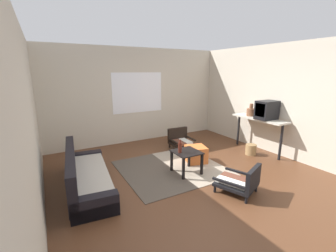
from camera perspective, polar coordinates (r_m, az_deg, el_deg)
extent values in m
plane|color=#56331E|center=(4.51, 7.76, -13.59)|extent=(7.80, 7.80, 0.00)
cube|color=beige|center=(6.73, -7.78, 7.60)|extent=(5.60, 0.12, 2.70)
cube|color=white|center=(6.66, -7.60, 8.32)|extent=(1.51, 0.01, 1.14)
cube|color=beige|center=(6.22, 26.56, 5.77)|extent=(0.12, 6.60, 2.70)
cube|color=beige|center=(3.55, -31.94, 0.07)|extent=(0.12, 6.60, 2.70)
cube|color=#4C4238|center=(4.77, -4.72, -11.82)|extent=(1.05, 1.97, 0.01)
cube|color=gray|center=(5.25, 5.91, -9.37)|extent=(1.05, 1.97, 0.01)
cube|color=black|center=(4.46, -19.12, -13.10)|extent=(0.89, 2.15, 0.21)
cube|color=#B2A899|center=(4.39, -18.88, -11.26)|extent=(0.77, 1.97, 0.10)
cube|color=black|center=(4.33, -23.15, -9.84)|extent=(0.36, 2.10, 0.61)
cube|color=black|center=(5.31, -20.03, -7.96)|extent=(0.69, 0.25, 0.34)
cube|color=black|center=(3.59, -17.89, -18.80)|extent=(0.69, 0.25, 0.34)
cube|color=black|center=(4.63, 4.71, -6.53)|extent=(0.52, 0.53, 0.02)
cube|color=black|center=(4.79, 0.92, -8.79)|extent=(0.04, 0.04, 0.45)
cube|color=black|center=(5.01, 5.32, -7.81)|extent=(0.04, 0.04, 0.45)
cube|color=black|center=(4.43, 3.91, -10.74)|extent=(0.04, 0.04, 0.45)
cube|color=black|center=(4.67, 8.50, -9.55)|extent=(0.04, 0.04, 0.45)
cylinder|color=black|center=(6.11, 6.58, -5.42)|extent=(0.04, 0.04, 0.12)
cylinder|color=black|center=(5.86, 2.43, -6.19)|extent=(0.04, 0.04, 0.12)
cylinder|color=black|center=(6.47, 4.38, -4.26)|extent=(0.04, 0.04, 0.12)
cylinder|color=black|center=(6.23, 0.39, -4.93)|extent=(0.04, 0.04, 0.12)
cube|color=black|center=(6.14, 3.47, -4.43)|extent=(0.61, 0.55, 0.05)
cube|color=silver|center=(6.15, 4.39, -3.85)|extent=(0.21, 0.48, 0.06)
cube|color=brown|center=(6.05, 2.73, -4.13)|extent=(0.21, 0.48, 0.06)
cube|color=black|center=(6.27, 2.41, -2.04)|extent=(0.59, 0.09, 0.36)
cube|color=black|center=(6.24, 5.65, -3.05)|extent=(0.06, 0.53, 0.04)
cube|color=black|center=(5.97, 1.22, -3.76)|extent=(0.06, 0.53, 0.04)
cylinder|color=black|center=(4.16, 11.73, -15.25)|extent=(0.04, 0.04, 0.12)
cylinder|color=black|center=(4.55, 14.52, -12.79)|extent=(0.04, 0.04, 0.12)
cylinder|color=black|center=(3.99, 19.11, -17.17)|extent=(0.04, 0.04, 0.12)
cylinder|color=black|center=(4.39, 21.29, -14.36)|extent=(0.04, 0.04, 0.12)
cube|color=black|center=(4.22, 16.73, -13.82)|extent=(0.75, 0.79, 0.05)
cube|color=silver|center=(4.12, 15.99, -13.61)|extent=(0.39, 0.60, 0.06)
cube|color=brown|center=(4.29, 17.03, -12.58)|extent=(0.39, 0.60, 0.06)
cube|color=black|center=(4.05, 20.74, -12.18)|extent=(0.54, 0.27, 0.35)
cube|color=black|center=(3.96, 15.40, -13.82)|extent=(0.28, 0.60, 0.04)
cube|color=black|center=(4.39, 18.12, -11.14)|extent=(0.28, 0.60, 0.04)
cube|color=#D1662D|center=(5.29, 7.05, -7.10)|extent=(0.53, 0.53, 0.37)
cube|color=beige|center=(6.18, 22.02, 1.77)|extent=(0.44, 1.44, 0.04)
cylinder|color=black|center=(5.91, 26.56, -3.73)|extent=(0.06, 0.06, 0.86)
cylinder|color=black|center=(6.70, 17.33, -0.94)|extent=(0.06, 0.06, 0.86)
cube|color=black|center=(6.02, 23.64, 3.71)|extent=(0.50, 0.35, 0.45)
cube|color=black|center=(5.83, 22.19, 3.74)|extent=(0.01, 0.27, 0.32)
cylinder|color=brown|center=(6.34, 20.14, 3.28)|extent=(0.21, 0.21, 0.19)
cylinder|color=brown|center=(6.31, 20.26, 4.71)|extent=(0.09, 0.09, 0.13)
cylinder|color=#5B2319|center=(4.53, 3.04, -5.45)|extent=(0.07, 0.07, 0.21)
cylinder|color=#5B2319|center=(4.49, 3.07, -3.83)|extent=(0.03, 0.03, 0.06)
cylinder|color=#9E7A4C|center=(6.08, 20.16, -5.60)|extent=(0.26, 0.26, 0.26)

